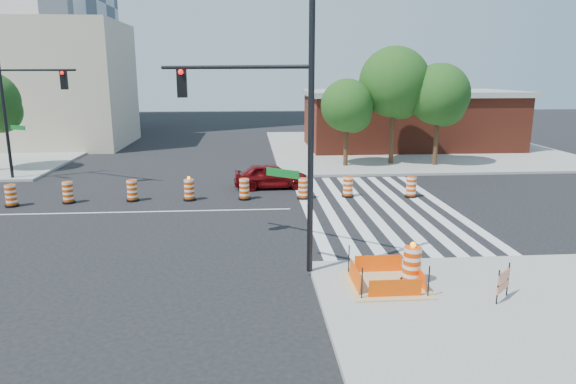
# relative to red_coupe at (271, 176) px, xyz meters

# --- Properties ---
(ground) EXTENTS (120.00, 120.00, 0.00)m
(ground) POSITION_rel_red_coupe_xyz_m (-6.34, -4.37, -0.67)
(ground) COLOR black
(ground) RESTS_ON ground
(sidewalk_ne) EXTENTS (22.00, 22.00, 0.15)m
(sidewalk_ne) POSITION_rel_red_coupe_xyz_m (11.66, 13.63, -0.59)
(sidewalk_ne) COLOR gray
(sidewalk_ne) RESTS_ON ground
(crosswalk_east) EXTENTS (6.75, 13.50, 0.01)m
(crosswalk_east) POSITION_rel_red_coupe_xyz_m (4.61, -4.37, -0.66)
(crosswalk_east) COLOR silver
(crosswalk_east) RESTS_ON ground
(lane_centerline) EXTENTS (14.00, 0.12, 0.01)m
(lane_centerline) POSITION_rel_red_coupe_xyz_m (-6.34, -4.37, -0.66)
(lane_centerline) COLOR silver
(lane_centerline) RESTS_ON ground
(excavation_pit) EXTENTS (2.20, 2.20, 0.90)m
(excavation_pit) POSITION_rel_red_coupe_xyz_m (2.66, -13.37, -0.44)
(excavation_pit) COLOR tan
(excavation_pit) RESTS_ON ground
(brick_storefront) EXTENTS (16.50, 8.50, 4.60)m
(brick_storefront) POSITION_rel_red_coupe_xyz_m (11.66, 13.63, 1.65)
(brick_storefront) COLOR maroon
(brick_storefront) RESTS_ON ground
(beige_midrise) EXTENTS (14.00, 10.00, 10.00)m
(beige_midrise) POSITION_rel_red_coupe_xyz_m (-18.34, 17.63, 4.33)
(beige_midrise) COLOR #C0B093
(beige_midrise) RESTS_ON ground
(red_coupe) EXTENTS (3.96, 1.72, 1.33)m
(red_coupe) POSITION_rel_red_coupe_xyz_m (0.00, 0.00, 0.00)
(red_coupe) COLOR #540709
(red_coupe) RESTS_ON ground
(signal_pole_se) EXTENTS (4.76, 3.67, 7.77)m
(signal_pole_se) POSITION_rel_red_coupe_xyz_m (-0.67, -11.17, 4.11)
(signal_pole_se) COLOR black
(signal_pole_se) RESTS_ON ground
(signal_pole_nw) EXTENTS (5.09, 3.09, 7.71)m
(signal_pole_nw) POSITION_rel_red_coupe_xyz_m (-13.27, 2.36, 4.07)
(signal_pole_nw) COLOR black
(signal_pole_nw) RESTS_ON ground
(pit_drum) EXTENTS (0.63, 0.63, 1.24)m
(pit_drum) POSITION_rel_red_coupe_xyz_m (3.41, -13.30, -0.00)
(pit_drum) COLOR black
(pit_drum) RESTS_ON ground
(barricade) EXTENTS (0.61, 0.57, 0.94)m
(barricade) POSITION_rel_red_coupe_xyz_m (5.47, -14.55, -0.00)
(barricade) COLOR #DC4104
(barricade) RESTS_ON ground
(tree_north_c) EXTENTS (3.32, 3.32, 5.64)m
(tree_north_c) POSITION_rel_red_coupe_xyz_m (5.09, 5.66, 3.12)
(tree_north_c) COLOR #382314
(tree_north_c) RESTS_ON ground
(tree_north_d) EXTENTS (4.50, 4.50, 7.65)m
(tree_north_d) POSITION_rel_red_coupe_xyz_m (8.24, 6.25, 4.47)
(tree_north_d) COLOR #382314
(tree_north_d) RESTS_ON ground
(tree_north_e) EXTENTS (3.88, 3.88, 6.60)m
(tree_north_e) POSITION_rel_red_coupe_xyz_m (10.92, 5.46, 3.77)
(tree_north_e) COLOR #382314
(tree_north_e) RESTS_ON ground
(median_drum_2) EXTENTS (0.60, 0.60, 1.02)m
(median_drum_2) POSITION_rel_red_coupe_xyz_m (-12.05, -2.96, -0.19)
(median_drum_2) COLOR black
(median_drum_2) RESTS_ON ground
(median_drum_3) EXTENTS (0.60, 0.60, 1.02)m
(median_drum_3) POSITION_rel_red_coupe_xyz_m (-9.66, -2.51, -0.19)
(median_drum_3) COLOR black
(median_drum_3) RESTS_ON ground
(median_drum_4) EXTENTS (0.60, 0.60, 1.02)m
(median_drum_4) POSITION_rel_red_coupe_xyz_m (-6.74, -2.33, -0.19)
(median_drum_4) COLOR black
(median_drum_4) RESTS_ON ground
(median_drum_5) EXTENTS (0.60, 0.60, 1.18)m
(median_drum_5) POSITION_rel_red_coupe_xyz_m (-4.04, -2.39, -0.18)
(median_drum_5) COLOR black
(median_drum_5) RESTS_ON ground
(median_drum_6) EXTENTS (0.60, 0.60, 1.02)m
(median_drum_6) POSITION_rel_red_coupe_xyz_m (-1.40, -2.42, -0.19)
(median_drum_6) COLOR black
(median_drum_6) RESTS_ON ground
(median_drum_7) EXTENTS (0.60, 0.60, 1.02)m
(median_drum_7) POSITION_rel_red_coupe_xyz_m (1.45, -2.55, -0.19)
(median_drum_7) COLOR black
(median_drum_7) RESTS_ON ground
(median_drum_8) EXTENTS (0.60, 0.60, 1.02)m
(median_drum_8) POSITION_rel_red_coupe_xyz_m (3.69, -2.29, -0.19)
(median_drum_8) COLOR black
(median_drum_8) RESTS_ON ground
(median_drum_9) EXTENTS (0.60, 0.60, 1.02)m
(median_drum_9) POSITION_rel_red_coupe_xyz_m (6.78, -2.60, -0.19)
(median_drum_9) COLOR black
(median_drum_9) RESTS_ON ground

